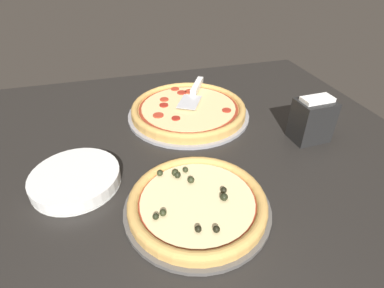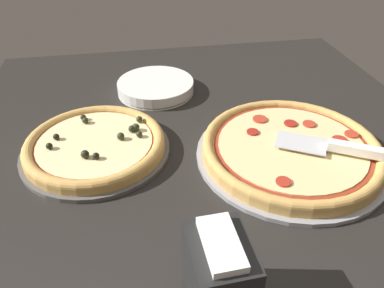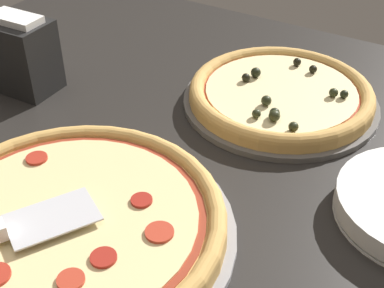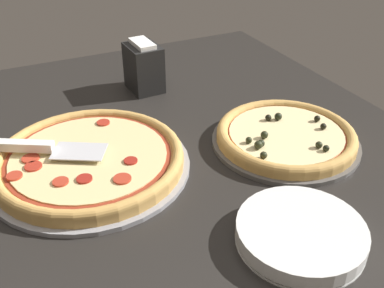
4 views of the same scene
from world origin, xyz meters
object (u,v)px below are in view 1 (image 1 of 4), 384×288
object	(u,v)px
pizza_front	(188,109)
serving_spatula	(195,89)
napkin_holder	(312,120)
pizza_back	(197,202)
plate_stack	(76,179)

from	to	relation	value
pizza_front	serving_spatula	bearing A→B (deg)	-118.71
pizza_front	napkin_holder	world-z (taller)	napkin_holder
pizza_back	pizza_front	bearing A→B (deg)	-102.74
plate_stack	napkin_holder	world-z (taller)	napkin_holder
pizza_back	plate_stack	xyz separation A→B (cm)	(27.15, -16.51, -0.58)
plate_stack	pizza_back	bearing A→B (deg)	148.70
pizza_front	pizza_back	size ratio (longest dim) A/B	1.25
pizza_back	serving_spatula	distance (cm)	55.30
pizza_back	napkin_holder	xyz separation A→B (cm)	(-41.72, -18.81, 4.44)
pizza_back	plate_stack	size ratio (longest dim) A/B	1.44
serving_spatula	napkin_holder	bearing A→B (deg)	127.72
pizza_front	plate_stack	distance (cm)	45.59
pizza_front	serving_spatula	distance (cm)	11.52
serving_spatula	pizza_back	bearing A→B (deg)	74.04
pizza_front	napkin_holder	distance (cm)	40.42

